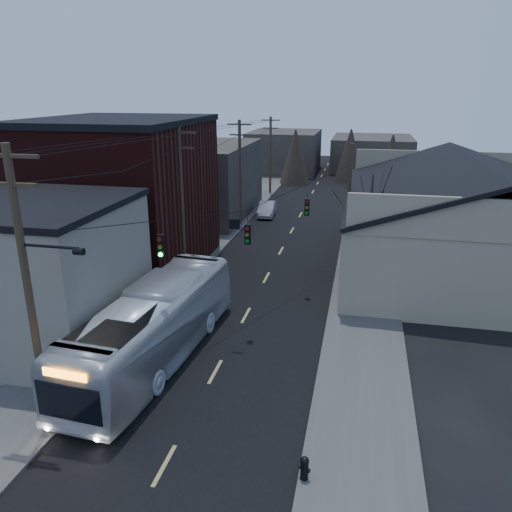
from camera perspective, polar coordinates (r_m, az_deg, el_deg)
The scene contains 15 objects.
ground at distance 17.22m, azimuth -13.21°, elevation -26.61°, with size 160.00×160.00×0.00m, color black.
road_surface at distance 42.90m, azimuth 3.75°, elevation 2.22°, with size 9.00×110.00×0.02m, color black.
sidewalk_left at distance 44.25m, azimuth -4.61°, elevation 2.78°, with size 4.00×110.00×0.12m, color #474744.
sidewalk_right at distance 42.48m, azimuth 12.45°, elevation 1.72°, with size 4.00×110.00×0.12m, color #474744.
building_clapboard at distance 26.19m, azimuth -23.47°, elevation -2.15°, with size 8.00×8.00×7.00m, color gray.
building_brick at distance 35.33m, azimuth -14.99°, elevation 6.41°, with size 10.00×12.00×10.00m, color black.
building_left_far at distance 49.96m, azimuth -6.07°, elevation 8.61°, with size 9.00×14.00×7.00m, color #342E2A.
warehouse at distance 37.63m, azimuth 22.62°, elevation 2.70°, with size 16.16×20.60×7.73m.
building_far_left at distance 77.20m, azimuth 3.27°, elevation 11.83°, with size 10.00×12.00×6.00m, color #342E2A.
building_far_right at distance 81.31m, azimuth 13.10°, elevation 11.38°, with size 12.00×14.00×5.00m, color #342E2A.
bare_tree at distance 31.89m, azimuth 12.78°, elevation 2.70°, with size 0.40×0.40×7.20m, color black.
utility_lines at distance 36.73m, azimuth -2.32°, elevation 7.40°, with size 11.24×45.28×10.50m.
bus at distance 23.53m, azimuth -11.57°, elevation -7.84°, with size 2.96×12.64×3.52m, color silver.
parked_car at distance 49.81m, azimuth 1.25°, elevation 5.40°, with size 1.49×4.28×1.41m, color #A4A5AB.
fire_hydrant at distance 17.43m, azimuth 5.57°, elevation -22.89°, with size 0.41×0.29×0.84m.
Camera 1 is at (5.91, -10.74, 12.10)m, focal length 35.00 mm.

